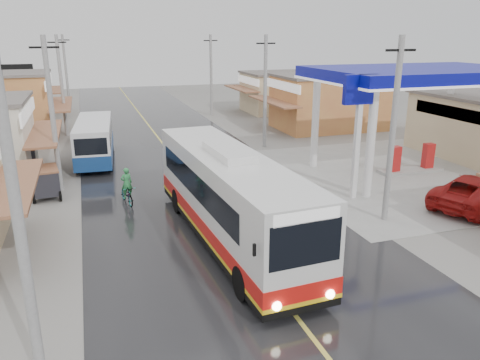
{
  "coord_description": "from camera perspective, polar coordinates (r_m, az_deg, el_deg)",
  "views": [
    {
      "loc": [
        -5.36,
        -16.59,
        8.03
      ],
      "look_at": [
        0.67,
        1.62,
        2.02
      ],
      "focal_mm": 35.0,
      "sensor_mm": 36.0,
      "label": 1
    }
  ],
  "objects": [
    {
      "name": "utility_poles_left",
      "position": [
        33.6,
        -20.58,
        2.44
      ],
      "size": [
        1.6,
        50.0,
        8.0
      ],
      "primitive_type": null,
      "color": "gray",
      "rests_on": "ground"
    },
    {
      "name": "tricycle_far",
      "position": [
        29.89,
        -25.28,
        2.22
      ],
      "size": [
        2.09,
        2.52,
        1.86
      ],
      "rotation": [
        0.0,
        0.0,
        0.23
      ],
      "color": "#26262D",
      "rests_on": "ground"
    },
    {
      "name": "coach_bus",
      "position": [
        18.51,
        -1.39,
        -2.08
      ],
      "size": [
        3.42,
        12.48,
        3.86
      ],
      "rotation": [
        0.0,
        0.0,
        0.06
      ],
      "color": "silver",
      "rests_on": "road"
    },
    {
      "name": "utility_poles_right",
      "position": [
        34.86,
        2.98,
        4.05
      ],
      "size": [
        1.6,
        36.0,
        8.0
      ],
      "primitive_type": null,
      "color": "gray",
      "rests_on": "ground"
    },
    {
      "name": "second_bus",
      "position": [
        32.02,
        -17.3,
        4.71
      ],
      "size": [
        2.75,
        8.12,
        2.65
      ],
      "rotation": [
        0.0,
        0.0,
        -0.07
      ],
      "color": "silver",
      "rests_on": "road"
    },
    {
      "name": "shopfronts_right",
      "position": [
        36.0,
        16.73,
        3.76
      ],
      "size": [
        11.0,
        44.0,
        4.8
      ],
      "primitive_type": null,
      "color": "beige",
      "rests_on": "ground"
    },
    {
      "name": "tricycle_near",
      "position": [
        25.69,
        -22.64,
        -0.1
      ],
      "size": [
        1.58,
        2.07,
        1.58
      ],
      "rotation": [
        0.0,
        0.0,
        0.12
      ],
      "color": "#26262D",
      "rests_on": "ground"
    },
    {
      "name": "cyclist",
      "position": [
        23.63,
        -13.61,
        -1.4
      ],
      "size": [
        0.94,
        1.83,
        1.88
      ],
      "rotation": [
        0.0,
        0.0,
        0.2
      ],
      "color": "black",
      "rests_on": "ground"
    },
    {
      "name": "ground",
      "position": [
        19.19,
        -0.37,
        -7.35
      ],
      "size": [
        120.0,
        120.0,
        0.0
      ],
      "primitive_type": "plane",
      "color": "slate",
      "rests_on": "ground"
    },
    {
      "name": "road",
      "position": [
        33.03,
        -8.44,
        3.15
      ],
      "size": [
        12.0,
        90.0,
        0.02
      ],
      "primitive_type": "cube",
      "color": "black",
      "rests_on": "ground"
    },
    {
      "name": "centre_line",
      "position": [
        33.02,
        -8.44,
        3.17
      ],
      "size": [
        0.15,
        90.0,
        0.01
      ],
      "primitive_type": "cube",
      "color": "#D8CC4C",
      "rests_on": "road"
    },
    {
      "name": "jeepney",
      "position": [
        25.16,
        26.83,
        -1.29
      ],
      "size": [
        6.2,
        4.63,
        1.57
      ],
      "primitive_type": "imported",
      "rotation": [
        0.0,
        0.0,
        1.98
      ],
      "color": "#9E110F",
      "rests_on": "ground"
    }
  ]
}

